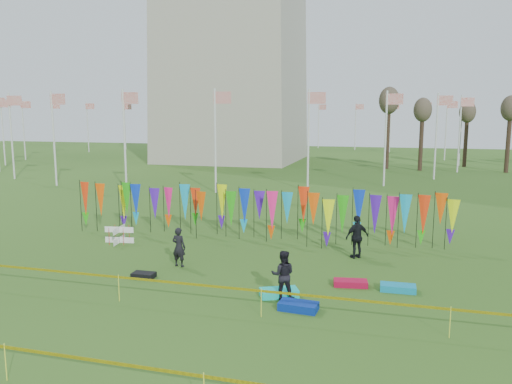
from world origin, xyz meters
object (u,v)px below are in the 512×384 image
(kite_bag_black, at_px, (144,275))
(kite_bag_teal, at_px, (398,288))
(box_kite, at_px, (119,235))
(person_mid, at_px, (283,275))
(person_left, at_px, (179,247))
(kite_bag_red, at_px, (351,283))
(kite_bag_blue, at_px, (298,306))
(person_right, at_px, (357,237))
(kite_bag_turquoise, at_px, (279,293))

(kite_bag_black, xyz_separation_m, kite_bag_teal, (9.19, 1.05, 0.02))
(box_kite, height_order, person_mid, person_mid)
(person_left, height_order, kite_bag_red, person_left)
(kite_bag_blue, distance_m, kite_bag_teal, 3.98)
(kite_bag_black, distance_m, kite_bag_teal, 9.25)
(person_right, height_order, kite_bag_teal, person_right)
(kite_bag_teal, bearing_deg, kite_bag_turquoise, -157.56)
(box_kite, height_order, person_right, person_right)
(person_mid, bearing_deg, person_left, -36.94)
(box_kite, distance_m, person_mid, 10.33)
(person_right, xyz_separation_m, kite_bag_black, (-7.50, -4.76, -0.82))
(person_right, bearing_deg, kite_bag_turquoise, 31.38)
(person_right, height_order, kite_bag_red, person_right)
(person_mid, bearing_deg, kite_bag_turquoise, -55.41)
(person_mid, relative_size, kite_bag_turquoise, 1.30)
(kite_bag_turquoise, height_order, kite_bag_blue, same)
(person_left, xyz_separation_m, person_mid, (4.79, -2.35, 0.02))
(kite_bag_blue, height_order, kite_bag_black, kite_bag_blue)
(person_mid, distance_m, kite_bag_red, 2.85)
(person_left, height_order, kite_bag_turquoise, person_left)
(kite_bag_blue, xyz_separation_m, kite_bag_teal, (3.01, 2.60, -0.01))
(box_kite, height_order, person_left, person_left)
(box_kite, xyz_separation_m, kite_bag_red, (11.11, -3.15, -0.29))
(box_kite, height_order, kite_bag_turquoise, box_kite)
(box_kite, xyz_separation_m, kite_bag_turquoise, (8.88, -4.82, -0.28))
(box_kite, relative_size, person_right, 0.44)
(person_mid, distance_m, kite_bag_black, 5.58)
(box_kite, bearing_deg, kite_bag_turquoise, -28.49)
(person_left, relative_size, kite_bag_black, 1.90)
(person_left, bearing_deg, kite_bag_red, -177.18)
(box_kite, xyz_separation_m, person_left, (4.26, -2.63, 0.40))
(box_kite, bearing_deg, kite_bag_teal, -14.21)
(kite_bag_black, bearing_deg, kite_bag_turquoise, -5.78)
(kite_bag_black, bearing_deg, box_kite, 129.67)
(kite_bag_turquoise, distance_m, kite_bag_black, 5.36)
(kite_bag_turquoise, relative_size, kite_bag_blue, 1.05)
(kite_bag_red, xyz_separation_m, kite_bag_teal, (1.63, -0.08, 0.01))
(kite_bag_turquoise, xyz_separation_m, kite_bag_black, (-5.33, 0.54, -0.03))
(kite_bag_red, bearing_deg, person_mid, -138.47)
(box_kite, bearing_deg, kite_bag_red, -15.83)
(person_right, xyz_separation_m, kite_bag_teal, (1.69, -3.71, -0.81))
(kite_bag_blue, bearing_deg, kite_bag_black, 165.99)
(person_right, bearing_deg, kite_bag_red, 54.57)
(person_left, distance_m, person_right, 7.48)
(person_mid, xyz_separation_m, kite_bag_turquoise, (-0.16, 0.16, -0.69))
(box_kite, relative_size, person_left, 0.50)
(kite_bag_blue, bearing_deg, kite_bag_turquoise, 130.22)
(kite_bag_blue, bearing_deg, box_kite, 149.10)
(person_left, xyz_separation_m, person_right, (6.80, 3.11, 0.12))
(kite_bag_turquoise, xyz_separation_m, kite_bag_red, (2.23, 1.67, -0.02))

